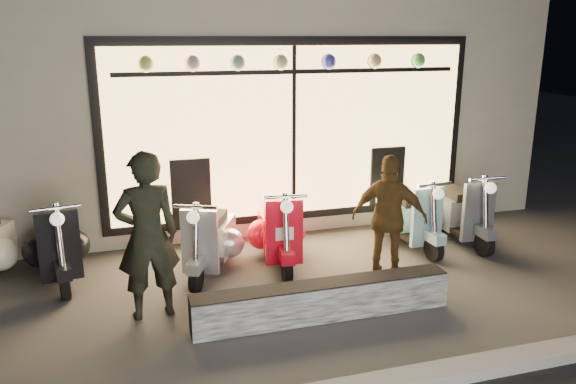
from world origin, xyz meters
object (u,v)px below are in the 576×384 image
at_px(scooter_silver, 212,238).
at_px(man, 147,236).
at_px(woman, 389,218).
at_px(graffiti_barrier, 323,300).
at_px(scooter_red, 278,229).

height_order(scooter_silver, man, man).
height_order(man, woman, man).
height_order(graffiti_barrier, scooter_red, scooter_red).
bearing_deg(man, scooter_red, -152.77).
distance_m(graffiti_barrier, scooter_silver, 1.90).
height_order(graffiti_barrier, man, man).
distance_m(scooter_red, man, 2.11).
bearing_deg(graffiti_barrier, scooter_silver, 118.42).
relative_size(man, woman, 1.17).
height_order(scooter_red, man, man).
xyz_separation_m(scooter_red, woman, (1.14, -0.94, 0.36)).
bearing_deg(scooter_red, graffiti_barrier, -82.27).
bearing_deg(man, graffiti_barrier, 155.13).
xyz_separation_m(graffiti_barrier, woman, (1.12, 0.77, 0.57)).
distance_m(graffiti_barrier, scooter_red, 1.72).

